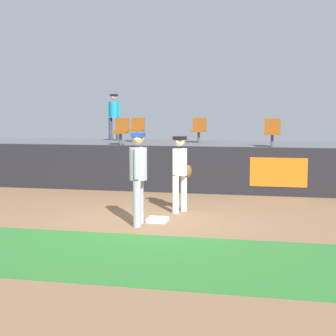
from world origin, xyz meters
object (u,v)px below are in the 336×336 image
first_base (158,220)px  seat_back_center (199,129)px  player_fielder_home (180,169)px  spectator_hooded (114,114)px  seat_back_left (137,128)px  seat_front_right (272,131)px  player_runner_visitor (138,172)px  seat_front_left (121,130)px

first_base → seat_back_center: bearing=92.1°
player_fielder_home → spectator_hooded: size_ratio=1.01×
seat_back_center → spectator_hooded: spectator_hooded is taller
spectator_hooded → seat_back_left: bearing=151.5°
player_fielder_home → seat_front_right: 4.74m
first_base → seat_back_center: 7.35m
first_base → seat_back_left: (-2.44, 7.16, 1.65)m
player_fielder_home → spectator_hooded: (-3.79, 6.86, 1.21)m
player_runner_visitor → seat_front_right: seat_front_right is taller
seat_front_right → seat_back_left: 4.97m
seat_back_left → seat_front_right: bearing=-21.3°
seat_front_right → seat_back_center: bearing=143.8°
seat_front_right → seat_front_left: bearing=-180.0°
seat_back_left → spectator_hooded: size_ratio=0.50×
player_fielder_home → seat_back_center: size_ratio=2.02×
player_fielder_home → seat_back_center: (-0.52, 6.06, 0.71)m
player_runner_visitor → player_fielder_home: bearing=154.0°
player_runner_visitor → seat_front_left: 6.18m
first_base → seat_back_left: seat_back_left is taller
player_runner_visitor → seat_front_left: seat_front_left is taller
seat_back_center → seat_front_left: (-2.18, -1.80, -0.00)m
seat_front_right → spectator_hooded: size_ratio=0.50×
first_base → seat_back_center: size_ratio=0.48×
player_fielder_home → seat_back_center: 6.13m
seat_front_left → seat_front_right: 4.64m
first_base → spectator_hooded: spectator_hooded is taller
player_runner_visitor → spectator_hooded: spectator_hooded is taller
seat_back_left → player_runner_visitor: bearing=-74.2°
seat_back_center → seat_front_left: 2.83m
seat_front_left → seat_front_right: (4.64, 0.00, 0.00)m
seat_front_left → seat_back_left: (0.01, 1.80, 0.00)m
player_fielder_home → spectator_hooded: spectator_hooded is taller
first_base → spectator_hooded: size_ratio=0.24×
seat_front_left → seat_back_left: bearing=89.6°
player_fielder_home → first_base: bearing=12.4°
seat_front_right → player_fielder_home: bearing=-114.4°
player_runner_visitor → seat_back_left: seat_back_left is taller
seat_back_left → spectator_hooded: spectator_hooded is taller
seat_front_left → player_runner_visitor: bearing=-69.5°
first_base → player_runner_visitor: size_ratio=0.22×
player_fielder_home → seat_front_left: 5.10m
seat_back_center → spectator_hooded: size_ratio=0.50×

